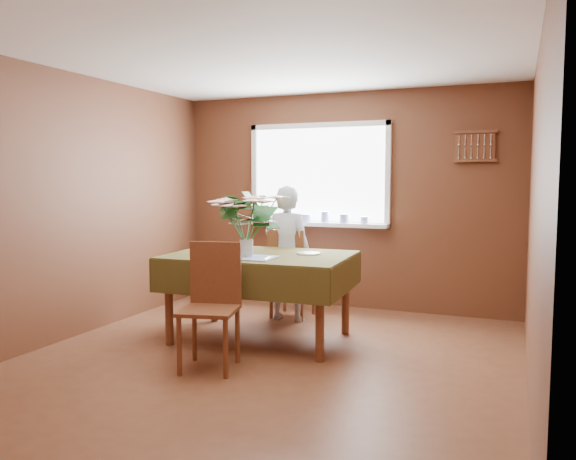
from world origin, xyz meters
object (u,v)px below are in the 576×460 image
at_px(dining_table, 260,265).
at_px(flower_bouquet, 246,218).
at_px(chair_far, 290,270).
at_px(chair_near, 212,300).
at_px(seated_woman, 288,253).

distance_m(dining_table, flower_bouquet, 0.49).
xyz_separation_m(chair_far, chair_near, (0.01, -1.68, 0.01)).
xyz_separation_m(chair_far, seated_woman, (0.01, -0.09, 0.19)).
bearing_deg(dining_table, seated_woman, 90.00).
distance_m(chair_far, flower_bouquet, 1.23).
bearing_deg(flower_bouquet, dining_table, 79.12).
bearing_deg(seated_woman, chair_far, -80.61).
bearing_deg(chair_far, dining_table, 94.67).
relative_size(chair_far, chair_near, 0.97).
height_order(seated_woman, flower_bouquet, seated_woman).
height_order(chair_far, flower_bouquet, flower_bouquet).
height_order(dining_table, seated_woman, seated_woman).
xyz_separation_m(dining_table, flower_bouquet, (-0.04, -0.20, 0.45)).
xyz_separation_m(chair_near, seated_woman, (-0.00, 1.60, 0.18)).
xyz_separation_m(chair_far, flower_bouquet, (0.01, -1.06, 0.63)).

